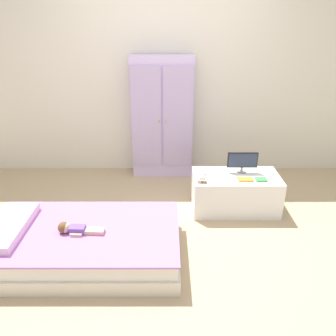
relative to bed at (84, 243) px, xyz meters
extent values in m
cube|color=tan|center=(0.70, 0.33, -0.15)|extent=(10.00, 10.00, 0.02)
cube|color=silver|center=(0.70, 1.90, 1.21)|extent=(6.40, 0.05, 2.70)
cube|color=silver|center=(0.00, 0.00, -0.07)|extent=(1.67, 0.95, 0.13)
cube|color=silver|center=(0.00, 0.00, 0.06)|extent=(1.63, 0.91, 0.13)
cube|color=#B270C6|center=(0.00, 0.00, 0.13)|extent=(1.66, 0.94, 0.02)
cube|color=silver|center=(-0.63, 0.00, 0.18)|extent=(0.32, 0.68, 0.07)
cube|color=#6B4CB2|center=(-0.02, -0.04, 0.17)|extent=(0.13, 0.09, 0.06)
cube|color=#DBB293|center=(0.12, -0.03, 0.16)|extent=(0.16, 0.04, 0.04)
cube|color=#DBB293|center=(0.12, -0.06, 0.16)|extent=(0.16, 0.04, 0.04)
cube|color=#DBB293|center=(-0.02, 0.01, 0.16)|extent=(0.10, 0.03, 0.03)
cube|color=#DBB293|center=(-0.03, -0.09, 0.16)|extent=(0.10, 0.03, 0.03)
sphere|color=#DBB293|center=(-0.13, -0.03, 0.19)|extent=(0.09, 0.09, 0.09)
sphere|color=brown|center=(-0.14, -0.03, 0.19)|extent=(0.10, 0.10, 0.10)
cube|color=silver|center=(0.67, 1.73, 0.63)|extent=(0.77, 0.25, 1.53)
cube|color=#AF9DC9|center=(0.47, 1.59, 0.66)|extent=(0.36, 0.02, 1.25)
cube|color=#AF9DC9|center=(0.86, 1.59, 0.66)|extent=(0.36, 0.02, 1.25)
sphere|color=gold|center=(0.63, 1.57, 0.63)|extent=(0.02, 0.02, 0.02)
sphere|color=gold|center=(0.71, 1.57, 0.63)|extent=(0.02, 0.02, 0.02)
cube|color=white|center=(1.47, 0.80, 0.06)|extent=(0.92, 0.48, 0.40)
cylinder|color=#99999E|center=(1.53, 0.89, 0.27)|extent=(0.10, 0.10, 0.01)
cylinder|color=#99999E|center=(1.53, 0.89, 0.30)|extent=(0.02, 0.02, 0.05)
cube|color=black|center=(1.53, 0.89, 0.41)|extent=(0.32, 0.02, 0.17)
cube|color=#28334C|center=(1.53, 0.88, 0.41)|extent=(0.30, 0.01, 0.15)
cube|color=#8E6642|center=(1.08, 0.65, 0.27)|extent=(0.09, 0.01, 0.01)
cube|color=#8E6642|center=(1.08, 0.63, 0.27)|extent=(0.09, 0.01, 0.01)
cube|color=white|center=(1.08, 0.64, 0.32)|extent=(0.06, 0.03, 0.03)
cylinder|color=white|center=(1.11, 0.65, 0.29)|extent=(0.01, 0.01, 0.02)
cylinder|color=white|center=(1.11, 0.63, 0.29)|extent=(0.01, 0.01, 0.02)
cylinder|color=white|center=(1.06, 0.65, 0.29)|extent=(0.01, 0.01, 0.02)
cylinder|color=white|center=(1.06, 0.63, 0.29)|extent=(0.01, 0.01, 0.02)
cylinder|color=white|center=(1.11, 0.64, 0.34)|extent=(0.02, 0.02, 0.02)
sphere|color=white|center=(1.11, 0.64, 0.36)|extent=(0.03, 0.03, 0.03)
cube|color=orange|center=(1.53, 0.70, 0.28)|extent=(0.15, 0.09, 0.02)
cube|color=#429E51|center=(1.70, 0.70, 0.28)|extent=(0.11, 0.09, 0.02)
camera|label=1|loc=(0.74, -2.36, 1.80)|focal=35.42mm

